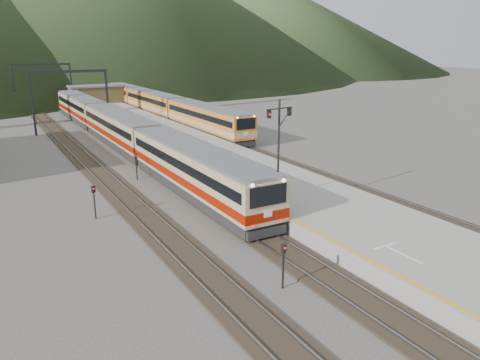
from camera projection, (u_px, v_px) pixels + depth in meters
track_main at (129, 151)px, 50.21m from camera, size 2.60×200.00×0.23m
track_far at (81, 156)px, 47.84m from camera, size 2.60×200.00×0.23m
track_second at (224, 141)px, 55.66m from camera, size 2.60×200.00×0.23m
platform at (185, 145)px, 51.07m from camera, size 8.00×100.00×1.00m
gantry_near at (70, 89)px, 59.84m from camera, size 9.55×0.25×8.00m
gantry_far at (43, 78)px, 80.72m from camera, size 9.55×0.25×8.00m
station_shed at (97, 94)px, 83.89m from camera, size 9.40×4.40×3.10m
hill_c at (240, 16)px, 237.36m from camera, size 160.00×160.00×50.00m
main_train at (119, 128)px, 52.50m from camera, size 3.00×61.53×3.66m
second_train at (154, 103)px, 75.46m from camera, size 2.88×59.01×3.51m
signal_mast at (279, 139)px, 31.03m from camera, size 2.19×0.47×6.68m
short_signal_a at (283, 260)px, 21.72m from camera, size 0.25×0.21×2.27m
short_signal_b at (136, 163)px, 39.48m from camera, size 0.22×0.16×2.27m
short_signal_c at (94, 198)px, 30.52m from camera, size 0.26×0.23×2.27m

